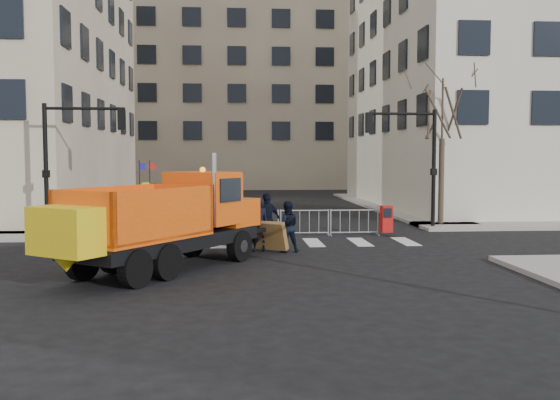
{
  "coord_description": "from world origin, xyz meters",
  "views": [
    {
      "loc": [
        -0.66,
        -18.02,
        3.29
      ],
      "look_at": [
        0.97,
        2.5,
        1.85
      ],
      "focal_mm": 40.0,
      "sensor_mm": 36.0,
      "label": 1
    }
  ],
  "objects": [
    {
      "name": "newspaper_box",
      "position": [
        5.79,
        7.31,
        0.7
      ],
      "size": [
        0.48,
        0.43,
        1.1
      ],
      "primitive_type": "cube",
      "rotation": [
        0.0,
        0.0,
        0.07
      ],
      "color": "#B6100E",
      "rests_on": "sidewalk_back"
    },
    {
      "name": "cop_b",
      "position": [
        1.26,
        3.2,
        0.88
      ],
      "size": [
        0.9,
        0.73,
        1.76
      ],
      "primitive_type": "imported",
      "rotation": [
        0.0,
        0.0,
        3.22
      ],
      "color": "black",
      "rests_on": "ground"
    },
    {
      "name": "traffic_light_left",
      "position": [
        -8.0,
        7.5,
        2.7
      ],
      "size": [
        0.18,
        0.18,
        5.4
      ],
      "primitive_type": "cylinder",
      "color": "black",
      "rests_on": "ground"
    },
    {
      "name": "plow_truck",
      "position": [
        -2.61,
        -0.1,
        1.51
      ],
      "size": [
        6.9,
        8.52,
        3.4
      ],
      "rotation": [
        0.0,
        0.0,
        0.96
      ],
      "color": "black",
      "rests_on": "ground"
    },
    {
      "name": "ground",
      "position": [
        0.0,
        0.0,
        0.0
      ],
      "size": [
        120.0,
        120.0,
        0.0
      ],
      "primitive_type": "plane",
      "color": "black",
      "rests_on": "ground"
    },
    {
      "name": "building_far",
      "position": [
        0.0,
        52.0,
        12.0
      ],
      "size": [
        30.0,
        18.0,
        24.0
      ],
      "primitive_type": "cube",
      "color": "tan",
      "rests_on": "ground"
    },
    {
      "name": "cop_c",
      "position": [
        0.67,
        4.53,
        0.99
      ],
      "size": [
        1.22,
        1.07,
        1.98
      ],
      "primitive_type": "imported",
      "rotation": [
        0.0,
        0.0,
        3.76
      ],
      "color": "black",
      "rests_on": "ground"
    },
    {
      "name": "worker",
      "position": [
        -4.3,
        9.1,
        1.17
      ],
      "size": [
        1.37,
        0.86,
        2.03
      ],
      "primitive_type": "imported",
      "rotation": [
        0.0,
        0.0,
        -0.08
      ],
      "color": "#B7BF16",
      "rests_on": "sidewalk_back"
    },
    {
      "name": "street_tree",
      "position": [
        9.2,
        10.5,
        3.75
      ],
      "size": [
        3.0,
        3.0,
        7.5
      ],
      "primitive_type": null,
      "color": "#382B21",
      "rests_on": "ground"
    },
    {
      "name": "cop_a",
      "position": [
        0.31,
        3.39,
        0.94
      ],
      "size": [
        0.74,
        0.54,
        1.88
      ],
      "primitive_type": "imported",
      "rotation": [
        0.0,
        0.0,
        3.28
      ],
      "color": "black",
      "rests_on": "ground"
    },
    {
      "name": "crowd_barriers",
      "position": [
        -0.75,
        7.6,
        0.55
      ],
      "size": [
        12.6,
        0.6,
        1.1
      ],
      "primitive_type": null,
      "color": "#9EA0A5",
      "rests_on": "ground"
    },
    {
      "name": "sidewalk_back",
      "position": [
        0.0,
        8.5,
        0.07
      ],
      "size": [
        64.0,
        5.0,
        0.15
      ],
      "primitive_type": "cube",
      "color": "gray",
      "rests_on": "ground"
    },
    {
      "name": "traffic_light_right",
      "position": [
        8.5,
        9.5,
        2.7
      ],
      "size": [
        0.18,
        0.18,
        5.4
      ],
      "primitive_type": "cylinder",
      "color": "black",
      "rests_on": "ground"
    }
  ]
}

